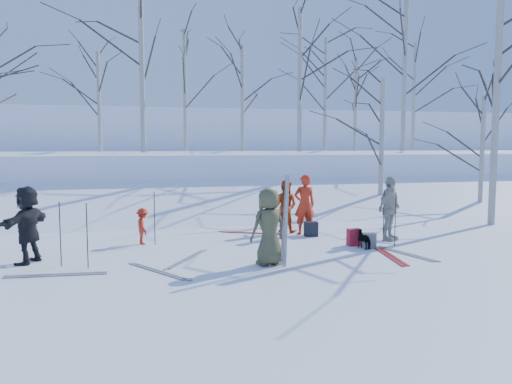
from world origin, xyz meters
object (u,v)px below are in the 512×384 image
object	(u,v)px
skier_red_north	(304,205)
backpack_red	(354,237)
backpack_dark	(311,229)
skier_olive_center	(269,227)
skier_redor_behind	(285,206)
dog	(365,239)
skier_grey_west	(27,225)
skier_cream_east	(389,208)
backpack_grey	(369,240)
skier_red_seated	(143,226)

from	to	relation	value
skier_red_north	backpack_red	distance (m)	2.02
backpack_red	backpack_dark	distance (m)	1.58
skier_olive_center	backpack_red	size ratio (longest dim) A/B	3.83
skier_redor_behind	dog	distance (m)	2.99
skier_olive_center	skier_grey_west	bearing A→B (deg)	-32.34
skier_olive_center	dog	world-z (taller)	skier_olive_center
skier_cream_east	backpack_grey	world-z (taller)	skier_cream_east
skier_cream_east	backpack_grey	bearing A→B (deg)	-174.23
skier_red_north	skier_grey_west	xyz separation A→B (m)	(-6.81, -1.88, -0.02)
dog	skier_olive_center	bearing A→B (deg)	6.51
skier_redor_behind	backpack_grey	xyz separation A→B (m)	(1.30, -2.69, -0.55)
skier_olive_center	dog	bearing A→B (deg)	-175.53
skier_cream_east	backpack_grey	xyz separation A→B (m)	(-0.97, -0.81, -0.65)
skier_red_north	skier_redor_behind	xyz separation A→B (m)	(-0.40, 0.51, -0.09)
skier_olive_center	backpack_red	bearing A→B (deg)	-167.80
skier_red_seated	backpack_red	distance (m)	5.30
skier_cream_east	skier_grey_west	distance (m)	8.69
skier_redor_behind	backpack_red	size ratio (longest dim) A/B	3.54
skier_red_north	backpack_grey	size ratio (longest dim) A/B	4.41
skier_red_seated	skier_cream_east	distance (m)	6.37
skier_cream_east	backpack_dark	distance (m)	2.16
skier_red_north	skier_cream_east	xyz separation A→B (m)	(1.87, -1.37, 0.00)
skier_cream_east	dog	size ratio (longest dim) A/B	3.17
skier_cream_east	skier_redor_behind	bearing A→B (deg)	106.18
skier_olive_center	skier_cream_east	xyz separation A→B (m)	(3.77, 1.86, 0.04)
skier_olive_center	backpack_dark	size ratio (longest dim) A/B	4.02
skier_red_north	skier_grey_west	distance (m)	7.06
skier_cream_east	skier_grey_west	xyz separation A→B (m)	(-8.67, -0.50, -0.02)
backpack_grey	backpack_dark	world-z (taller)	backpack_dark
skier_olive_center	skier_grey_west	size ratio (longest dim) A/B	0.98
skier_redor_behind	skier_grey_west	distance (m)	6.84
skier_red_north	skier_red_seated	xyz separation A→B (m)	(-4.42, -0.39, -0.38)
backpack_red	skier_redor_behind	bearing A→B (deg)	115.03
skier_olive_center	skier_cream_east	bearing A→B (deg)	-170.54
backpack_red	backpack_grey	xyz separation A→B (m)	(0.22, -0.38, -0.02)
skier_red_seated	backpack_dark	distance (m)	4.50
backpack_grey	backpack_dark	distance (m)	2.01
skier_red_north	backpack_grey	xyz separation A→B (m)	(0.90, -2.18, -0.65)
skier_cream_east	dog	distance (m)	1.49
skier_red_seated	backpack_red	size ratio (longest dim) A/B	2.18
skier_olive_center	backpack_grey	xyz separation A→B (m)	(2.80, 1.06, -0.61)
skier_red_seated	skier_cream_east	world-z (taller)	skier_cream_east
skier_grey_west	backpack_grey	xyz separation A→B (m)	(7.71, -0.30, -0.63)
skier_grey_west	skier_red_north	bearing A→B (deg)	131.74
skier_redor_behind	skier_cream_east	distance (m)	2.95
backpack_grey	backpack_dark	bearing A→B (deg)	114.10
skier_red_north	dog	size ratio (longest dim) A/B	3.16
skier_redor_behind	skier_cream_east	world-z (taller)	skier_cream_east
skier_redor_behind	skier_grey_west	size ratio (longest dim) A/B	0.91
backpack_grey	skier_redor_behind	bearing A→B (deg)	115.81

